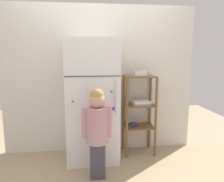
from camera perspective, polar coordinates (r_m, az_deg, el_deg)
ground_plane at (r=3.27m, az=-2.70°, el=-16.92°), size 6.00×6.00×0.00m
kitchen_wall_back at (r=3.28m, az=-3.23°, el=2.88°), size 2.82×0.03×2.16m
refrigerator at (r=3.01m, az=-5.04°, el=-2.54°), size 0.69×0.59×1.66m
child_standing at (r=2.57m, az=-3.87°, el=-8.73°), size 0.35×0.26×1.08m
pantry_shelf_unit at (r=3.24m, az=7.05°, el=-4.45°), size 0.45×0.33×1.15m
fruit_bin at (r=3.17m, az=7.19°, el=4.59°), size 0.19×0.15×0.09m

